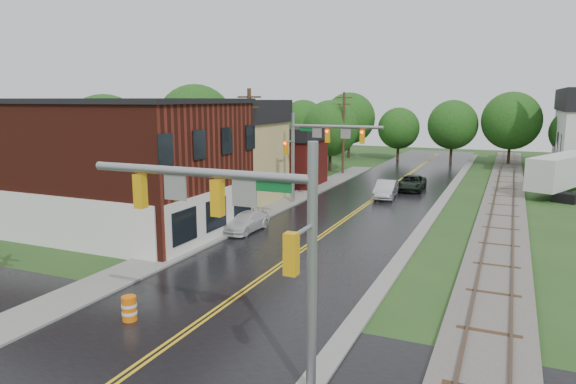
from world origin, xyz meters
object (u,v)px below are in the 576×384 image
Objects in this scene: semi_trailer at (563,171)px; tree_left_b at (196,126)px; brick_building at (119,165)px; tree_left_a at (106,139)px; tree_left_c at (269,134)px; construction_barrel at (129,309)px; sedan_silver at (386,189)px; traffic_signal_far at (318,142)px; utility_pole_b at (250,150)px; suv_dark at (411,183)px; traffic_signal_near at (241,219)px; tree_left_e at (331,129)px; pickup_white at (246,222)px; utility_pole_c at (343,132)px.

tree_left_b is at bearing -166.05° from semi_trailer.
brick_building is 36.84m from semi_trailer.
tree_left_a reaches higher than semi_trailer.
tree_left_c is at bearing 63.44° from tree_left_b.
sedan_silver is at bearing 83.29° from construction_barrel.
sedan_silver is 0.42× the size of semi_trailer.
construction_barrel is at bearing -87.59° from traffic_signal_far.
utility_pole_b reaches higher than suv_dark.
semi_trailer is at bearing 42.70° from brick_building.
tree_left_a is 1.79× the size of suv_dark.
tree_left_a reaches higher than suv_dark.
traffic_signal_near is 1.00× the size of traffic_signal_far.
tree_left_e is at bearing 83.29° from brick_building.
traffic_signal_far is 1.51× the size of suv_dark.
traffic_signal_near reaches higher than semi_trailer.
tree_left_e is at bearing 165.73° from semi_trailer.
tree_left_c is (-10.38, 12.90, -0.46)m from traffic_signal_far.
tree_left_e reaches higher than pickup_white.
traffic_signal_near is at bearing -18.51° from construction_barrel.
traffic_signal_far is 0.90× the size of tree_left_e.
construction_barrel is at bearing -81.39° from tree_left_e.
brick_building is 24.94m from tree_left_c.
sedan_silver is 28.23m from construction_barrel.
brick_building is at bearing -159.08° from pickup_white.
semi_trailer reaches higher than pickup_white.
tree_left_c is at bearing 111.49° from utility_pole_b.
tree_left_e is 1.68× the size of suv_dark.
tree_left_a is 2.13× the size of pickup_white.
traffic_signal_far is at bearing -51.18° from tree_left_c.
suv_dark is at bearing -165.07° from semi_trailer.
sedan_silver is at bearing 26.15° from tree_left_a.
traffic_signal_near is 1.63× the size of sedan_silver.
utility_pole_b is at bearing -131.89° from sedan_silver.
tree_left_c is at bearing 71.57° from tree_left_a.
traffic_signal_far reaches higher than pickup_white.
semi_trailer is at bearing 27.68° from tree_left_a.
suv_dark is 32.95m from construction_barrel.
brick_building is 17.80m from tree_left_b.
utility_pole_c is 1.10× the size of tree_left_e.
utility_pole_c is 0.93× the size of tree_left_b.
tree_left_b is 0.89× the size of semi_trailer.
semi_trailer is 11.13× the size of construction_barrel.
tree_left_b is 32.27m from construction_barrel.
utility_pole_b is at bearing -68.51° from tree_left_c.
utility_pole_c is 9.24× the size of construction_barrel.
tree_left_a is at bearing -147.67° from suv_dark.
semi_trailer is at bearing -14.27° from tree_left_e.
pickup_white is at bearing -115.92° from sedan_silver.
tree_left_a is at bearing -101.31° from tree_left_b.
semi_trailer is (27.04, 24.95, -2.05)m from brick_building.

